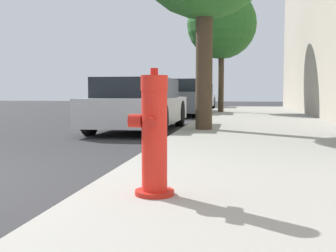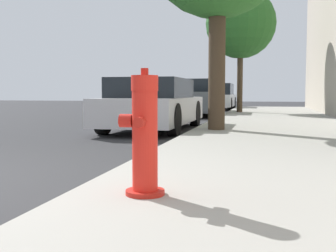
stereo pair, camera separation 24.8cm
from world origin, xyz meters
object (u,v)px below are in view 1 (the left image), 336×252
object	(u,v)px
parked_car_near	(139,105)
parked_car_mid	(178,98)
fire_hydrant	(154,137)
parked_car_far	(197,97)
street_tree_far	(222,24)

from	to	relation	value
parked_car_near	parked_car_mid	bearing A→B (deg)	90.21
parked_car_mid	fire_hydrant	bearing A→B (deg)	-82.38
fire_hydrant	parked_car_near	world-z (taller)	parked_car_near
parked_car_near	parked_car_mid	size ratio (longest dim) A/B	1.05
parked_car_far	parked_car_mid	bearing A→B (deg)	-91.45
parked_car_near	street_tree_far	size ratio (longest dim) A/B	0.92
parked_car_near	street_tree_far	xyz separation A→B (m)	(1.65, 6.73, 2.92)
fire_hydrant	street_tree_far	xyz separation A→B (m)	(-0.11, 13.59, 2.95)
fire_hydrant	parked_car_near	xyz separation A→B (m)	(-1.76, 6.85, 0.03)
parked_car_far	fire_hydrant	bearing A→B (deg)	-85.26
fire_hydrant	parked_car_mid	distance (m)	13.46
fire_hydrant	street_tree_far	bearing A→B (deg)	90.47
parked_car_mid	parked_car_far	size ratio (longest dim) A/B	0.97
fire_hydrant	parked_car_near	bearing A→B (deg)	104.41
fire_hydrant	parked_car_far	xyz separation A→B (m)	(-1.63, 19.61, 0.08)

